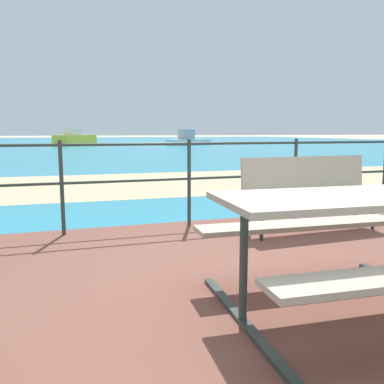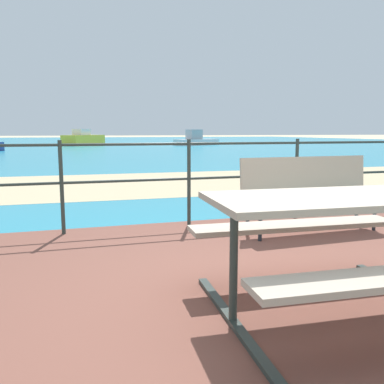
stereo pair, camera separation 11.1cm
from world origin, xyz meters
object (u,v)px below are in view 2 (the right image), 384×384
Objects in this scene: boat_near at (84,139)px; picnic_table at (339,224)px; boat_mid at (197,140)px; park_bench at (309,187)px.

picnic_table is at bearing -146.63° from boat_near.
boat_mid is (9.26, 32.28, -0.21)m from picnic_table.
picnic_table is at bearing -134.33° from boat_mid.
park_bench is 31.43m from boat_mid.
boat_near reaches higher than picnic_table.
picnic_table is 1.02× the size of park_bench.
park_bench is 33.24m from boat_near.
park_bench is 0.34× the size of boat_mid.
boat_near is (-0.20, 35.16, -0.11)m from picnic_table.
picnic_table is at bearing -119.90° from park_bench.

